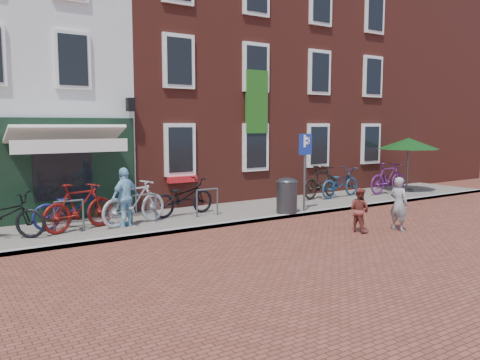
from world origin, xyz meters
TOP-DOWN VIEW (x-y plane):
  - ground at (0.00, 0.00)m, footprint 80.00×80.00m
  - sidewalk at (1.00, 1.50)m, footprint 24.00×3.00m
  - building_brick_mid at (2.00, 7.00)m, footprint 6.00×8.00m
  - building_brick_right at (8.00, 7.00)m, footprint 6.00×8.00m
  - filler_right at (14.50, 7.00)m, footprint 7.00×8.00m
  - litter_bin at (2.80, 0.30)m, footprint 0.64×0.64m
  - parking_sign at (3.46, 0.24)m, footprint 0.50×0.08m
  - parasol at (10.00, 1.43)m, footprint 2.44×2.44m
  - woman at (3.97, -2.94)m, footprint 0.39×0.55m
  - boy at (2.97, -2.49)m, footprint 0.50×0.61m
  - cafe_person at (-2.05, 1.12)m, footprint 1.00×0.74m
  - bicycle_0 at (-5.02, 1.46)m, footprint 2.18×1.73m
  - bicycle_1 at (-3.22, 1.29)m, footprint 2.12×1.14m
  - bicycle_2 at (-3.25, 1.70)m, footprint 2.13×0.82m
  - bicycle_3 at (-1.76, 1.22)m, footprint 2.12×1.08m
  - bicycle_4 at (-0.04, 1.69)m, footprint 2.19×1.02m
  - bicycle_5 at (5.77, 1.97)m, footprint 2.12×0.99m
  - bicycle_6 at (6.52, 1.74)m, footprint 2.19×1.02m
  - bicycle_7 at (8.80, 1.39)m, footprint 2.06×0.62m

SIDE VIEW (x-z plane):
  - ground at x=0.00m, z-range 0.00..0.00m
  - sidewalk at x=1.00m, z-range 0.00..0.10m
  - boy at x=2.97m, z-range 0.00..1.17m
  - bicycle_0 at x=-5.02m, z-range 0.10..1.21m
  - bicycle_2 at x=-3.25m, z-range 0.10..1.21m
  - bicycle_4 at x=-0.04m, z-range 0.10..1.21m
  - bicycle_6 at x=6.52m, z-range 0.10..1.21m
  - litter_bin at x=2.80m, z-range 0.12..1.29m
  - bicycle_1 at x=-3.22m, z-range 0.10..1.33m
  - bicycle_3 at x=-1.76m, z-range 0.10..1.33m
  - bicycle_5 at x=5.77m, z-range 0.10..1.33m
  - bicycle_7 at x=8.80m, z-range 0.10..1.33m
  - woman at x=3.97m, z-range 0.00..1.44m
  - cafe_person at x=-2.05m, z-range 0.10..1.68m
  - parking_sign at x=3.46m, z-range 0.56..2.98m
  - parasol at x=10.00m, z-range 0.99..3.27m
  - filler_right at x=14.50m, z-range 0.00..9.00m
  - building_brick_mid at x=2.00m, z-range 0.00..10.00m
  - building_brick_right at x=8.00m, z-range 0.00..10.00m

